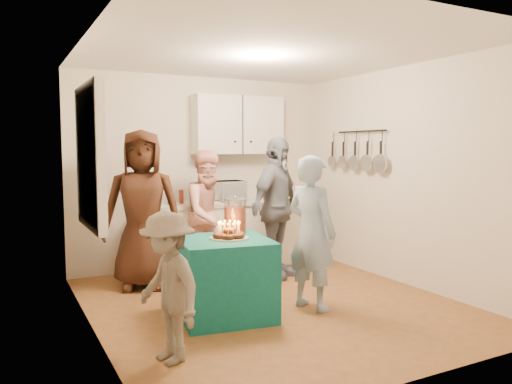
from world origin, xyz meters
name	(u,v)px	position (x,y,z in m)	size (l,w,h in m)	color
floor	(271,303)	(0.00, 0.00, 0.00)	(4.00, 4.00, 0.00)	brown
ceiling	(272,52)	(0.00, 0.00, 2.60)	(4.00, 4.00, 0.00)	white
back_wall	(201,172)	(0.00, 2.00, 1.30)	(3.60, 3.60, 0.00)	silver
left_wall	(91,186)	(-1.80, 0.00, 1.30)	(4.00, 4.00, 0.00)	silver
right_wall	(402,176)	(1.80, 0.00, 1.30)	(4.00, 4.00, 0.00)	silver
window_night	(88,157)	(-1.77, 0.30, 1.55)	(0.04, 1.00, 1.20)	black
counter	(223,236)	(0.20, 1.70, 0.43)	(2.20, 0.58, 0.86)	white
countertop	(223,203)	(0.20, 1.70, 0.89)	(2.24, 0.62, 0.05)	beige
upper_cabinet	(238,125)	(0.50, 1.85, 1.95)	(1.30, 0.30, 0.80)	white
pot_rack	(360,150)	(1.72, 0.70, 1.60)	(0.12, 1.00, 0.60)	black
microwave	(225,191)	(0.23, 1.70, 1.05)	(0.50, 0.34, 0.28)	white
party_table	(224,278)	(-0.61, -0.15, 0.38)	(0.85, 0.85, 0.76)	#0E5F5C
donut_cake	(229,229)	(-0.56, -0.16, 0.85)	(0.38, 0.38, 0.18)	#381C0C
punch_jar	(235,217)	(-0.38, 0.08, 0.93)	(0.22, 0.22, 0.34)	red
man_birthday	(311,233)	(0.28, -0.33, 0.78)	(0.57, 0.37, 1.56)	#98B6DE
woman_back_left	(142,209)	(-1.03, 1.22, 0.92)	(0.90, 0.59, 1.85)	#5A2E19
woman_back_center	(210,214)	(-0.15, 1.31, 0.80)	(0.78, 0.61, 1.60)	#FF8B85
woman_back_right	(276,208)	(0.58, 0.92, 0.88)	(1.04, 0.43, 1.77)	black
child_near_left	(168,287)	(-1.40, -0.89, 0.58)	(0.75, 0.43, 1.16)	#5E564B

